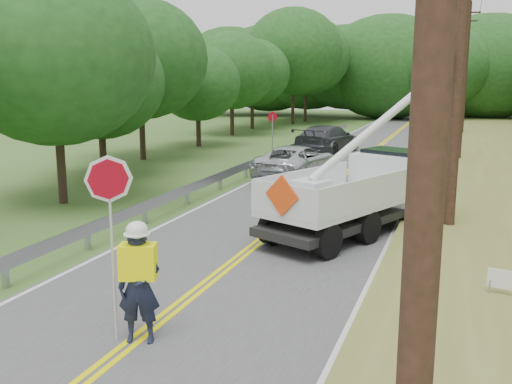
% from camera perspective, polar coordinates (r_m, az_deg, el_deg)
% --- Properties ---
extents(ground, '(140.00, 140.00, 0.00)m').
position_cam_1_polar(ground, '(11.09, -10.86, -13.48)').
color(ground, '#365822').
rests_on(ground, ground).
extents(road, '(7.20, 96.00, 0.03)m').
position_cam_1_polar(road, '(23.66, 6.58, 0.06)').
color(road, '#48474A').
rests_on(road, ground).
extents(guardrail, '(0.18, 48.00, 0.77)m').
position_cam_1_polar(guardrail, '(25.60, -1.71, 2.23)').
color(guardrail, '#999BA1').
rests_on(guardrail, ground).
extents(utility_poles, '(1.60, 43.30, 10.00)m').
position_cam_1_polar(utility_poles, '(25.63, 19.68, 12.18)').
color(utility_poles, black).
rests_on(utility_poles, ground).
extents(treeline_left, '(10.77, 55.60, 10.93)m').
position_cam_1_polar(treeline_left, '(43.49, -1.78, 12.78)').
color(treeline_left, '#332319').
rests_on(treeline_left, ground).
extents(treeline_horizon, '(56.90, 14.83, 11.31)m').
position_cam_1_polar(treeline_horizon, '(65.00, 16.75, 11.69)').
color(treeline_horizon, '#1C4518').
rests_on(treeline_horizon, ground).
extents(flagger, '(1.18, 0.72, 3.30)m').
position_cam_1_polar(flagger, '(10.33, -11.50, -8.27)').
color(flagger, '#191E33').
rests_on(flagger, road).
extents(bucket_truck, '(4.70, 6.83, 6.45)m').
position_cam_1_polar(bucket_truck, '(17.93, 11.43, 1.10)').
color(bucket_truck, black).
rests_on(bucket_truck, road).
extents(suv_silver, '(3.04, 5.57, 1.48)m').
position_cam_1_polar(suv_silver, '(26.73, 3.92, 3.05)').
color(suv_silver, silver).
rests_on(suv_silver, road).
extents(suv_darkgrey, '(3.30, 6.19, 1.71)m').
position_cam_1_polar(suv_darkgrey, '(35.13, 7.02, 5.17)').
color(suv_darkgrey, '#373A40').
rests_on(suv_darkgrey, road).
extents(stop_sign_permanent, '(0.45, 0.40, 2.70)m').
position_cam_1_polar(stop_sign_permanent, '(31.88, 1.62, 6.32)').
color(stop_sign_permanent, '#999BA1').
rests_on(stop_sign_permanent, ground).
extents(yard_sign, '(0.56, 0.14, 0.81)m').
position_cam_1_polar(yard_sign, '(12.75, 23.01, -8.02)').
color(yard_sign, white).
rests_on(yard_sign, ground).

